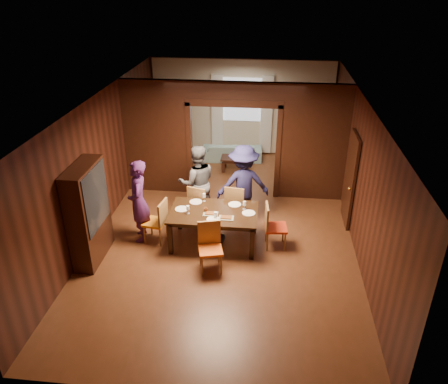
# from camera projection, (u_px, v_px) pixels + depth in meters

# --- Properties ---
(floor) EXTENTS (9.00, 9.00, 0.00)m
(floor) POSITION_uv_depth(u_px,v_px,m) (227.00, 225.00, 9.95)
(floor) COLOR #563018
(floor) RESTS_ON ground
(ceiling) EXTENTS (5.50, 9.00, 0.02)m
(ceiling) POSITION_uv_depth(u_px,v_px,m) (227.00, 100.00, 8.63)
(ceiling) COLOR silver
(ceiling) RESTS_ON room_walls
(room_walls) EXTENTS (5.52, 9.01, 2.90)m
(room_walls) POSITION_uv_depth(u_px,v_px,m) (235.00, 135.00, 10.93)
(room_walls) COLOR black
(room_walls) RESTS_ON floor
(person_purple) EXTENTS (0.58, 0.74, 1.80)m
(person_purple) POSITION_uv_depth(u_px,v_px,m) (139.00, 201.00, 9.07)
(person_purple) COLOR #421B4F
(person_purple) RESTS_ON floor
(person_grey) EXTENTS (1.03, 0.90, 1.78)m
(person_grey) POSITION_uv_depth(u_px,v_px,m) (197.00, 183.00, 9.88)
(person_grey) COLOR #4C4D52
(person_grey) RESTS_ON floor
(person_navy) EXTENTS (1.31, 0.94, 1.84)m
(person_navy) POSITION_uv_depth(u_px,v_px,m) (243.00, 184.00, 9.75)
(person_navy) COLOR #1C1B45
(person_navy) RESTS_ON floor
(sofa) EXTENTS (1.84, 0.83, 0.53)m
(sofa) POSITION_uv_depth(u_px,v_px,m) (232.00, 151.00, 13.26)
(sofa) COLOR #86AFB0
(sofa) RESTS_ON floor
(serving_bowl) EXTENTS (0.35, 0.35, 0.09)m
(serving_bowl) POSITION_uv_depth(u_px,v_px,m) (217.00, 208.00, 9.00)
(serving_bowl) COLOR black
(serving_bowl) RESTS_ON dining_table
(dining_table) EXTENTS (1.81, 1.13, 0.76)m
(dining_table) POSITION_uv_depth(u_px,v_px,m) (214.00, 227.00, 9.14)
(dining_table) COLOR black
(dining_table) RESTS_ON floor
(coffee_table) EXTENTS (0.80, 0.50, 0.40)m
(coffee_table) POSITION_uv_depth(u_px,v_px,m) (235.00, 164.00, 12.56)
(coffee_table) COLOR black
(coffee_table) RESTS_ON floor
(chair_left) EXTENTS (0.51, 0.51, 0.97)m
(chair_left) POSITION_uv_depth(u_px,v_px,m) (155.00, 221.00, 9.17)
(chair_left) COLOR orange
(chair_left) RESTS_ON floor
(chair_right) EXTENTS (0.48, 0.48, 0.97)m
(chair_right) POSITION_uv_depth(u_px,v_px,m) (276.00, 226.00, 8.98)
(chair_right) COLOR red
(chair_right) RESTS_ON floor
(chair_far_l) EXTENTS (0.55, 0.55, 0.97)m
(chair_far_l) POSITION_uv_depth(u_px,v_px,m) (201.00, 204.00, 9.85)
(chair_far_l) COLOR red
(chair_far_l) RESTS_ON floor
(chair_far_r) EXTENTS (0.50, 0.50, 0.97)m
(chair_far_r) POSITION_uv_depth(u_px,v_px,m) (236.00, 203.00, 9.86)
(chair_far_r) COLOR #C65D12
(chair_far_r) RESTS_ON floor
(chair_near) EXTENTS (0.54, 0.54, 0.97)m
(chair_near) POSITION_uv_depth(u_px,v_px,m) (210.00, 248.00, 8.27)
(chair_near) COLOR orange
(chair_near) RESTS_ON floor
(hutch) EXTENTS (0.40, 1.20, 2.00)m
(hutch) POSITION_uv_depth(u_px,v_px,m) (88.00, 214.00, 8.42)
(hutch) COLOR black
(hutch) RESTS_ON floor
(door_right) EXTENTS (0.06, 0.90, 2.10)m
(door_right) POSITION_uv_depth(u_px,v_px,m) (350.00, 180.00, 9.65)
(door_right) COLOR black
(door_right) RESTS_ON floor
(window_far) EXTENTS (1.20, 0.03, 1.30)m
(window_far) POSITION_uv_depth(u_px,v_px,m) (242.00, 100.00, 13.10)
(window_far) COLOR silver
(window_far) RESTS_ON back_wall
(curtain_left) EXTENTS (0.35, 0.06, 2.40)m
(curtain_left) POSITION_uv_depth(u_px,v_px,m) (217.00, 114.00, 13.34)
(curtain_left) COLOR white
(curtain_left) RESTS_ON back_wall
(curtain_right) EXTENTS (0.35, 0.06, 2.40)m
(curtain_right) POSITION_uv_depth(u_px,v_px,m) (266.00, 115.00, 13.20)
(curtain_right) COLOR white
(curtain_right) RESTS_ON back_wall
(plate_left) EXTENTS (0.27, 0.27, 0.01)m
(plate_left) POSITION_uv_depth(u_px,v_px,m) (182.00, 209.00, 9.05)
(plate_left) COLOR silver
(plate_left) RESTS_ON dining_table
(plate_far_l) EXTENTS (0.27, 0.27, 0.01)m
(plate_far_l) POSITION_uv_depth(u_px,v_px,m) (196.00, 202.00, 9.33)
(plate_far_l) COLOR silver
(plate_far_l) RESTS_ON dining_table
(plate_far_r) EXTENTS (0.27, 0.27, 0.01)m
(plate_far_r) POSITION_uv_depth(u_px,v_px,m) (235.00, 204.00, 9.23)
(plate_far_r) COLOR white
(plate_far_r) RESTS_ON dining_table
(plate_right) EXTENTS (0.27, 0.27, 0.01)m
(plate_right) POSITION_uv_depth(u_px,v_px,m) (249.00, 213.00, 8.90)
(plate_right) COLOR silver
(plate_right) RESTS_ON dining_table
(plate_near) EXTENTS (0.27, 0.27, 0.01)m
(plate_near) POSITION_uv_depth(u_px,v_px,m) (213.00, 219.00, 8.68)
(plate_near) COLOR silver
(plate_near) RESTS_ON dining_table
(platter_a) EXTENTS (0.30, 0.20, 0.04)m
(platter_a) POSITION_uv_depth(u_px,v_px,m) (211.00, 213.00, 8.86)
(platter_a) COLOR gray
(platter_a) RESTS_ON dining_table
(platter_b) EXTENTS (0.30, 0.20, 0.04)m
(platter_b) POSITION_uv_depth(u_px,v_px,m) (226.00, 218.00, 8.72)
(platter_b) COLOR gray
(platter_b) RESTS_ON dining_table
(wineglass_left) EXTENTS (0.08, 0.08, 0.18)m
(wineglass_left) POSITION_uv_depth(u_px,v_px,m) (188.00, 210.00, 8.86)
(wineglass_left) COLOR white
(wineglass_left) RESTS_ON dining_table
(wineglass_far) EXTENTS (0.08, 0.08, 0.18)m
(wineglass_far) POSITION_uv_depth(u_px,v_px,m) (204.00, 197.00, 9.33)
(wineglass_far) COLOR silver
(wineglass_far) RESTS_ON dining_table
(wineglass_right) EXTENTS (0.08, 0.08, 0.18)m
(wineglass_right) POSITION_uv_depth(u_px,v_px,m) (244.00, 205.00, 9.02)
(wineglass_right) COLOR silver
(wineglass_right) RESTS_ON dining_table
(tumbler) EXTENTS (0.07, 0.07, 0.14)m
(tumbler) POSITION_uv_depth(u_px,v_px,m) (216.00, 215.00, 8.70)
(tumbler) COLOR white
(tumbler) RESTS_ON dining_table
(condiment_jar) EXTENTS (0.08, 0.08, 0.11)m
(condiment_jar) POSITION_uv_depth(u_px,v_px,m) (206.00, 210.00, 8.93)
(condiment_jar) COLOR #532B13
(condiment_jar) RESTS_ON dining_table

